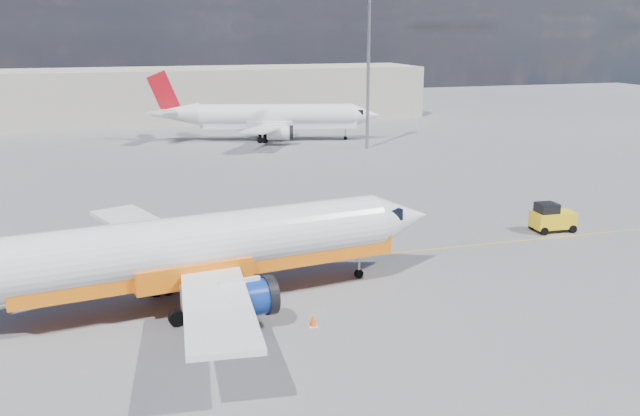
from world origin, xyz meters
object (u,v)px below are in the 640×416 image
object	(u,v)px
main_jet	(186,250)
traffic_cone	(313,321)
second_jet	(269,117)
gse_tug	(552,218)

from	to	relation	value
main_jet	traffic_cone	xyz separation A→B (m)	(5.50, -4.33, -2.80)
main_jet	second_jet	distance (m)	56.10
second_jet	gse_tug	xyz separation A→B (m)	(9.82, -46.81, -1.99)
gse_tug	main_jet	bearing A→B (deg)	-163.47
second_jet	main_jet	bearing A→B (deg)	-92.85
main_jet	second_jet	xyz separation A→B (m)	(16.71, 53.55, -0.11)
second_jet	traffic_cone	world-z (taller)	second_jet
second_jet	gse_tug	bearing A→B (deg)	-63.68
second_jet	traffic_cone	distance (m)	59.02
traffic_cone	main_jet	bearing A→B (deg)	141.77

